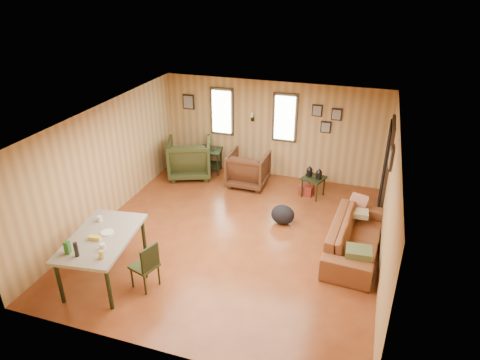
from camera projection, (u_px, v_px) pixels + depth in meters
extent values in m
cube|color=brown|center=(234.00, 236.00, 8.45)|extent=(5.50, 6.00, 0.02)
cube|color=#997C5B|center=(233.00, 119.00, 7.38)|extent=(5.50, 6.00, 0.02)
cube|color=tan|center=(273.00, 130.00, 10.48)|extent=(5.50, 0.02, 2.40)
cube|color=tan|center=(156.00, 284.00, 5.35)|extent=(5.50, 0.02, 2.40)
cube|color=tan|center=(105.00, 163.00, 8.68)|extent=(0.02, 6.00, 2.40)
cube|color=tan|center=(389.00, 204.00, 7.15)|extent=(0.02, 6.00, 2.40)
cube|color=black|center=(222.00, 112.00, 10.65)|extent=(0.60, 0.05, 1.20)
cube|color=#E0F2D1|center=(222.00, 112.00, 10.62)|extent=(0.48, 0.04, 1.06)
cube|color=black|center=(285.00, 118.00, 10.21)|extent=(0.60, 0.05, 1.20)
cube|color=#E0F2D1|center=(285.00, 118.00, 10.18)|extent=(0.48, 0.04, 1.06)
cube|color=black|center=(253.00, 119.00, 10.46)|extent=(0.07, 0.05, 0.12)
cylinder|color=silver|center=(252.00, 114.00, 10.35)|extent=(0.07, 0.07, 0.14)
cube|color=black|center=(387.00, 169.00, 8.92)|extent=(0.06, 1.00, 2.05)
cube|color=black|center=(385.00, 168.00, 8.93)|extent=(0.04, 0.82, 1.90)
cube|color=black|center=(317.00, 110.00, 9.89)|extent=(0.24, 0.04, 0.28)
cube|color=#9E998C|center=(317.00, 111.00, 9.87)|extent=(0.19, 0.02, 0.22)
cube|color=black|center=(337.00, 114.00, 9.79)|extent=(0.24, 0.04, 0.28)
cube|color=#9E998C|center=(336.00, 115.00, 9.77)|extent=(0.19, 0.02, 0.22)
cube|color=black|center=(326.00, 127.00, 10.00)|extent=(0.24, 0.04, 0.28)
cube|color=#9E998C|center=(326.00, 127.00, 9.97)|extent=(0.19, 0.02, 0.22)
cube|color=black|center=(189.00, 102.00, 10.83)|extent=(0.30, 0.04, 0.38)
cube|color=#9E998C|center=(188.00, 102.00, 10.80)|extent=(0.24, 0.02, 0.31)
cube|color=black|center=(392.00, 158.00, 7.67)|extent=(0.04, 0.34, 0.42)
cube|color=#9E998C|center=(390.00, 157.00, 7.68)|extent=(0.02, 0.27, 0.34)
imported|color=brown|center=(356.00, 232.00, 7.79)|extent=(0.79, 2.22, 0.85)
imported|color=#452614|center=(248.00, 167.00, 10.26)|extent=(0.91, 0.85, 0.93)
imported|color=#2E3417|center=(190.00, 156.00, 10.70)|extent=(1.32, 1.28, 1.07)
cube|color=black|center=(210.00, 151.00, 10.87)|extent=(0.67, 0.62, 0.04)
cube|color=black|center=(210.00, 165.00, 11.05)|extent=(0.61, 0.56, 0.03)
cylinder|color=black|center=(199.00, 164.00, 10.85)|extent=(0.05, 0.05, 0.58)
cylinder|color=black|center=(218.00, 165.00, 10.78)|extent=(0.05, 0.05, 0.58)
cylinder|color=black|center=(203.00, 158.00, 11.23)|extent=(0.05, 0.05, 0.58)
cylinder|color=black|center=(221.00, 159.00, 11.16)|extent=(0.05, 0.05, 0.58)
cube|color=#3C3428|center=(205.00, 147.00, 10.85)|extent=(0.11, 0.04, 0.14)
cube|color=#3C3428|center=(214.00, 148.00, 10.82)|extent=(0.10, 0.04, 0.13)
cube|color=black|center=(314.00, 178.00, 9.74)|extent=(0.58, 0.58, 0.04)
cylinder|color=black|center=(302.00, 188.00, 9.80)|extent=(0.04, 0.04, 0.46)
cylinder|color=black|center=(317.00, 192.00, 9.61)|extent=(0.04, 0.04, 0.46)
cylinder|color=black|center=(310.00, 182.00, 10.07)|extent=(0.04, 0.04, 0.46)
cylinder|color=black|center=(324.00, 186.00, 9.88)|extent=(0.04, 0.04, 0.46)
cube|color=black|center=(309.00, 173.00, 9.76)|extent=(0.13, 0.13, 0.17)
cone|color=black|center=(310.00, 168.00, 9.70)|extent=(0.18, 0.18, 0.09)
cube|color=black|center=(319.00, 175.00, 9.63)|extent=(0.13, 0.13, 0.17)
cone|color=black|center=(319.00, 170.00, 9.57)|extent=(0.18, 0.18, 0.09)
cube|color=maroon|center=(306.00, 190.00, 9.96)|extent=(0.37, 0.30, 0.23)
ellipsoid|color=black|center=(283.00, 215.00, 8.78)|extent=(0.54, 0.43, 0.42)
cube|color=#4A532E|center=(359.00, 252.00, 7.14)|extent=(0.45, 0.37, 0.14)
cube|color=red|center=(358.00, 202.00, 8.50)|extent=(0.39, 0.12, 0.38)
cube|color=#988D67|center=(359.00, 213.00, 8.31)|extent=(0.38, 0.30, 0.11)
cube|color=gray|center=(101.00, 238.00, 6.98)|extent=(1.18, 1.74, 0.05)
cylinder|color=black|center=(60.00, 282.00, 6.61)|extent=(0.07, 0.07, 0.78)
cylinder|color=black|center=(109.00, 289.00, 6.48)|extent=(0.07, 0.07, 0.78)
cylinder|color=black|center=(102.00, 233.00, 7.85)|extent=(0.07, 0.07, 0.78)
cylinder|color=black|center=(144.00, 237.00, 7.72)|extent=(0.07, 0.07, 0.78)
cylinder|color=silver|center=(103.00, 246.00, 6.63)|extent=(0.10, 0.10, 0.10)
cylinder|color=silver|center=(100.00, 219.00, 7.37)|extent=(0.10, 0.10, 0.10)
cube|color=#215920|center=(67.00, 248.00, 6.51)|extent=(0.09, 0.09, 0.21)
cylinder|color=black|center=(76.00, 250.00, 6.44)|extent=(0.07, 0.07, 0.24)
cylinder|color=tan|center=(101.00, 254.00, 6.42)|extent=(0.09, 0.09, 0.13)
cylinder|color=silver|center=(107.00, 232.00, 7.05)|extent=(0.24, 0.24, 0.02)
cube|color=gold|center=(95.00, 238.00, 6.87)|extent=(0.20, 0.11, 0.06)
cube|color=#2E3417|center=(144.00, 266.00, 6.95)|extent=(0.48, 0.48, 0.05)
cube|color=black|center=(150.00, 258.00, 6.76)|extent=(0.15, 0.35, 0.42)
cylinder|color=black|center=(132.00, 277.00, 7.01)|extent=(0.04, 0.04, 0.40)
cylinder|color=black|center=(145.00, 285.00, 6.85)|extent=(0.04, 0.04, 0.40)
cylinder|color=black|center=(146.00, 268.00, 7.23)|extent=(0.04, 0.04, 0.40)
cylinder|color=black|center=(159.00, 275.00, 7.07)|extent=(0.04, 0.04, 0.40)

